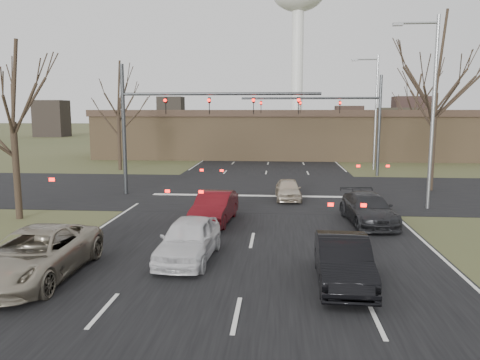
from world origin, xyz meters
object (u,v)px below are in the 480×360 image
object	(u,v)px
mast_arm_near	(176,113)
streetlight_right_near	(430,103)
streetlight_right_far	(374,106)
car_red_ahead	(214,208)
car_white_sedan	(189,239)
car_black_hatch	(343,261)
car_silver_ahead	(288,189)
mast_arm_far	(344,113)
car_silver_suv	(35,254)
water_tower	(298,0)
building	(287,133)
car_charcoal_sedan	(368,209)

from	to	relation	value
mast_arm_near	streetlight_right_near	world-z (taller)	streetlight_right_near
streetlight_right_far	car_red_ahead	world-z (taller)	streetlight_right_far
car_white_sedan	car_black_hatch	size ratio (longest dim) A/B	1.00
car_black_hatch	car_silver_ahead	world-z (taller)	car_black_hatch
mast_arm_far	car_red_ahead	size ratio (longest dim) A/B	2.54
car_black_hatch	car_red_ahead	xyz separation A→B (m)	(-4.93, 7.41, 0.00)
mast_arm_near	car_white_sedan	distance (m)	13.67
mast_arm_near	car_silver_suv	xyz separation A→B (m)	(-1.27, -14.80, -4.30)
water_tower	car_red_ahead	xyz separation A→B (m)	(-7.93, -114.07, -34.75)
building	car_black_hatch	size ratio (longest dim) A/B	9.71
car_red_ahead	mast_arm_far	bearing A→B (deg)	69.42
mast_arm_near	car_white_sedan	bearing A→B (deg)	-75.92
streetlight_right_far	car_charcoal_sedan	world-z (taller)	streetlight_right_far
car_white_sedan	car_silver_ahead	size ratio (longest dim) A/B	1.21
car_charcoal_sedan	mast_arm_far	bearing A→B (deg)	81.27
car_silver_suv	car_white_sedan	world-z (taller)	car_silver_suv
streetlight_right_near	car_silver_ahead	xyz separation A→B (m)	(-7.21, 2.06, -4.98)
mast_arm_far	car_red_ahead	xyz separation A→B (m)	(-8.11, -17.07, -4.30)
streetlight_right_far	car_silver_ahead	xyz separation A→B (m)	(-7.71, -14.94, -4.98)
car_charcoal_sedan	car_red_ahead	xyz separation A→B (m)	(-7.13, -0.46, 0.03)
streetlight_right_far	car_red_ahead	size ratio (longest dim) A/B	2.29
building	car_red_ahead	size ratio (longest dim) A/B	9.69
car_silver_suv	car_white_sedan	distance (m)	4.95
water_tower	streetlight_right_near	size ratio (longest dim) A/B	4.45
mast_arm_near	car_black_hatch	distance (m)	17.22
building	mast_arm_near	size ratio (longest dim) A/B	3.50
streetlight_right_near	car_charcoal_sedan	size ratio (longest dim) A/B	2.11
building	streetlight_right_near	xyz separation A→B (m)	(6.82, -28.00, 2.92)
streetlight_right_near	car_black_hatch	world-z (taller)	streetlight_right_near
building	car_silver_suv	bearing A→B (deg)	-102.06
streetlight_right_near	car_red_ahead	size ratio (longest dim) A/B	2.29
car_silver_suv	car_red_ahead	distance (m)	8.98
building	streetlight_right_near	world-z (taller)	streetlight_right_near
car_silver_suv	car_silver_ahead	world-z (taller)	car_silver_suv
water_tower	mast_arm_near	size ratio (longest dim) A/B	3.67
building	car_charcoal_sedan	bearing A→B (deg)	-84.22
building	water_tower	xyz separation A→B (m)	(4.00, 82.00, 32.80)
car_red_ahead	car_charcoal_sedan	bearing A→B (deg)	8.52
mast_arm_far	car_silver_ahead	bearing A→B (deg)	-112.67
car_black_hatch	mast_arm_far	bearing A→B (deg)	84.00
water_tower	mast_arm_far	distance (m)	101.67
streetlight_right_near	car_black_hatch	size ratio (longest dim) A/B	2.29
streetlight_right_far	car_red_ahead	bearing A→B (deg)	-118.09
streetlight_right_near	car_silver_ahead	bearing A→B (deg)	164.06
mast_arm_far	car_silver_ahead	distance (m)	12.65
streetlight_right_near	car_black_hatch	bearing A→B (deg)	-116.88
mast_arm_near	car_silver_ahead	world-z (taller)	mast_arm_near
mast_arm_far	car_red_ahead	world-z (taller)	mast_arm_far
car_silver_ahead	car_white_sedan	bearing A→B (deg)	-109.97
car_white_sedan	car_black_hatch	xyz separation A→B (m)	(5.08, -1.91, -0.02)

